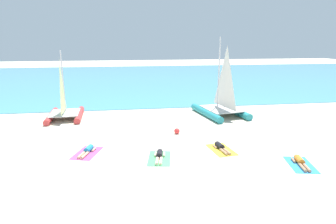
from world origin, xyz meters
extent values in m
plane|color=beige|center=(0.00, 10.00, 0.00)|extent=(120.00, 120.00, 0.00)
cube|color=#4C9EB7|center=(0.00, 30.69, 0.03)|extent=(120.00, 40.00, 0.05)
cylinder|color=teal|center=(3.43, 7.74, 0.26)|extent=(1.35, 4.59, 0.52)
cylinder|color=teal|center=(5.78, 8.18, 0.26)|extent=(1.35, 4.59, 0.52)
cube|color=silver|center=(4.65, 7.75, 0.55)|extent=(2.89, 3.31, 0.07)
cylinder|color=silver|center=(4.53, 8.39, 3.24)|extent=(0.11, 0.11, 5.44)
pyramid|color=white|center=(4.72, 7.33, 3.08)|extent=(0.50, 2.37, 4.57)
cylinder|color=#CC3838|center=(-8.24, 8.69, 0.22)|extent=(0.66, 3.87, 0.44)
cylinder|color=#CC3838|center=(-6.22, 8.80, 0.22)|extent=(0.66, 3.87, 0.44)
cube|color=silver|center=(-7.22, 8.56, 0.47)|extent=(2.16, 2.58, 0.06)
cylinder|color=silver|center=(-7.25, 9.11, 2.74)|extent=(0.09, 0.09, 4.59)
pyramid|color=#EAEA99|center=(-7.20, 8.20, 2.60)|extent=(0.17, 2.02, 3.86)
cube|color=#D84C99|center=(-4.78, 1.50, 0.01)|extent=(1.63, 2.14, 0.01)
cylinder|color=#268CCC|center=(-4.72, 1.69, 0.16)|extent=(0.47, 0.68, 0.30)
sphere|color=#D8AD84|center=(-4.60, 2.08, 0.16)|extent=(0.22, 0.22, 0.22)
cylinder|color=#D8AD84|center=(-5.00, 1.10, 0.08)|extent=(0.37, 0.79, 0.14)
cylinder|color=#D8AD84|center=(-4.83, 1.05, 0.08)|extent=(0.37, 0.79, 0.14)
cylinder|color=#D8AD84|center=(-4.88, 1.91, 0.07)|extent=(0.23, 0.46, 0.10)
cylinder|color=#D8AD84|center=(-4.46, 1.77, 0.07)|extent=(0.23, 0.46, 0.10)
cube|color=#4CB266|center=(-1.12, 0.24, 0.01)|extent=(1.42, 2.06, 0.01)
cylinder|color=black|center=(-1.09, 0.44, 0.16)|extent=(0.40, 0.66, 0.30)
sphere|color=beige|center=(-1.01, 0.84, 0.16)|extent=(0.22, 0.22, 0.22)
cylinder|color=beige|center=(-1.29, -0.18, 0.08)|extent=(0.27, 0.79, 0.14)
cylinder|color=beige|center=(-1.11, -0.21, 0.08)|extent=(0.27, 0.79, 0.14)
cylinder|color=beige|center=(-1.28, 0.63, 0.07)|extent=(0.18, 0.46, 0.10)
cylinder|color=beige|center=(-0.84, 0.56, 0.07)|extent=(0.18, 0.46, 0.10)
cube|color=yellow|center=(2.31, 0.89, 0.01)|extent=(1.34, 2.03, 0.01)
cylinder|color=black|center=(2.29, 1.09, 0.16)|extent=(0.38, 0.65, 0.30)
sphere|color=tan|center=(2.23, 1.49, 0.16)|extent=(0.22, 0.22, 0.22)
cylinder|color=tan|center=(2.28, 0.43, 0.08)|extent=(0.24, 0.79, 0.14)
cylinder|color=tan|center=(2.46, 0.45, 0.08)|extent=(0.24, 0.79, 0.14)
cylinder|color=tan|center=(2.05, 1.21, 0.07)|extent=(0.16, 0.46, 0.10)
cylinder|color=tan|center=(2.48, 1.27, 0.07)|extent=(0.16, 0.46, 0.10)
cube|color=#338CD8|center=(5.41, -1.50, 0.01)|extent=(1.49, 2.10, 0.01)
cylinder|color=orange|center=(5.46, -1.30, 0.16)|extent=(0.43, 0.67, 0.30)
sphere|color=tan|center=(5.55, -0.90, 0.16)|extent=(0.22, 0.22, 0.22)
cylinder|color=tan|center=(5.23, -1.91, 0.08)|extent=(0.31, 0.79, 0.14)
cylinder|color=tan|center=(5.40, -1.95, 0.08)|extent=(0.31, 0.79, 0.14)
cylinder|color=tan|center=(5.28, -1.10, 0.07)|extent=(0.20, 0.46, 0.10)
cylinder|color=tan|center=(5.71, -1.20, 0.07)|extent=(0.20, 0.46, 0.10)
sphere|color=red|center=(0.43, 3.89, 0.18)|extent=(0.36, 0.36, 0.36)
camera|label=1|loc=(-2.66, -12.84, 5.77)|focal=30.39mm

